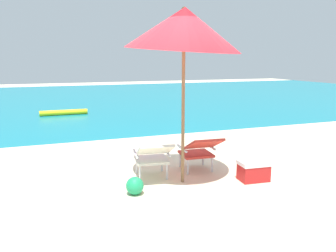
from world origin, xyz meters
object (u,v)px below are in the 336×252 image
at_px(lounge_chair_right, 200,150).
at_px(cooler_box, 254,171).
at_px(beach_umbrella_center, 184,29).
at_px(lounge_chair_left, 153,155).
at_px(beach_ball, 135,186).
at_px(swim_buoy, 64,112).

xyz_separation_m(lounge_chair_right, cooler_box, (0.64, -0.66, -0.24)).
bearing_deg(beach_umbrella_center, lounge_chair_right, 35.82).
bearing_deg(cooler_box, lounge_chair_left, 158.62).
height_order(beach_umbrella_center, cooler_box, beach_umbrella_center).
distance_m(lounge_chair_right, cooler_box, 0.95).
relative_size(lounge_chair_right, beach_umbrella_center, 0.34).
distance_m(lounge_chair_right, beach_ball, 1.43).
height_order(lounge_chair_left, cooler_box, lounge_chair_left).
relative_size(swim_buoy, lounge_chair_right, 1.76).
bearing_deg(lounge_chair_right, beach_ball, -156.43).
xyz_separation_m(lounge_chair_left, beach_ball, (-0.43, -0.49, -0.27)).
height_order(swim_buoy, lounge_chair_right, lounge_chair_right).
xyz_separation_m(lounge_chair_right, beach_umbrella_center, (-0.45, -0.32, 1.94)).
xyz_separation_m(lounge_chair_left, beach_umbrella_center, (0.41, -0.25, 1.94)).
bearing_deg(beach_umbrella_center, lounge_chair_left, 148.34).
bearing_deg(swim_buoy, cooler_box, -72.49).
height_order(lounge_chair_left, beach_umbrella_center, beach_umbrella_center).
bearing_deg(cooler_box, beach_umbrella_center, 162.91).
bearing_deg(lounge_chair_left, beach_ball, -131.52).
bearing_deg(swim_buoy, beach_ball, -86.04).
relative_size(lounge_chair_right, cooler_box, 1.83).
height_order(swim_buoy, beach_ball, beach_ball).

